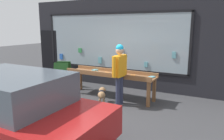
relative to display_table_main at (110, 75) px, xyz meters
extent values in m
plane|color=#38383A|center=(0.00, -1.02, -0.72)|extent=(40.00, 40.00, 0.00)
cube|color=black|center=(0.00, 1.38, 0.93)|extent=(8.42, 0.20, 3.29)
cube|color=#8C9EA8|center=(-0.61, 1.25, 1.00)|extent=(5.69, 0.03, 2.06)
cube|color=black|center=(-0.61, 1.25, 2.03)|extent=(5.77, 0.06, 0.08)
cube|color=black|center=(-0.61, 1.25, -0.03)|extent=(5.77, 0.06, 0.08)
cube|color=black|center=(-3.45, 1.25, 1.00)|extent=(0.08, 0.06, 2.06)
cube|color=black|center=(2.23, 1.25, 1.00)|extent=(0.08, 0.06, 2.06)
cube|color=#2659B2|center=(-3.01, 1.21, 0.28)|extent=(0.16, 0.03, 0.24)
cube|color=#338C4C|center=(-2.02, 1.21, 0.60)|extent=(0.15, 0.03, 0.18)
cube|color=#5999A5|center=(-1.08, 1.21, 0.26)|extent=(0.15, 0.03, 0.25)
cube|color=silver|center=(-0.15, 1.21, 0.64)|extent=(0.15, 0.03, 0.25)
cube|color=#5999A5|center=(0.79, 1.21, 0.24)|extent=(0.12, 0.03, 0.18)
cube|color=#5999A5|center=(1.74, 1.21, 0.63)|extent=(0.12, 0.03, 0.22)
cube|color=black|center=(-3.71, 1.25, 0.33)|extent=(0.90, 0.04, 2.10)
cube|color=brown|center=(-1.39, -0.23, -0.35)|extent=(0.09, 0.09, 0.74)
cube|color=brown|center=(1.39, -0.29, -0.35)|extent=(0.09, 0.09, 0.74)
cube|color=brown|center=(-1.38, 0.29, -0.35)|extent=(0.09, 0.09, 0.74)
cube|color=brown|center=(1.40, 0.23, -0.35)|extent=(0.09, 0.09, 0.74)
cube|color=brown|center=(0.00, 0.00, 0.04)|extent=(2.99, 0.75, 0.04)
cube|color=brown|center=(0.00, -0.31, 0.10)|extent=(2.98, 0.12, 0.12)
cube|color=brown|center=(0.01, 0.31, 0.10)|extent=(2.98, 0.12, 0.12)
cube|color=red|center=(-1.36, -0.08, 0.07)|extent=(0.18, 0.24, 0.02)
cube|color=#994CA5|center=(-1.05, -0.19, 0.08)|extent=(0.17, 0.23, 0.03)
cube|color=#5999A5|center=(-0.70, 0.23, 0.08)|extent=(0.20, 0.24, 0.03)
cube|color=#5999A5|center=(-0.46, -0.07, 0.08)|extent=(0.17, 0.22, 0.03)
cube|color=orange|center=(-0.15, -0.05, 0.08)|extent=(0.16, 0.23, 0.03)
cube|color=silver|center=(0.12, 0.15, 0.08)|extent=(0.15, 0.23, 0.03)
cube|color=#2659B2|center=(0.44, -0.16, 0.07)|extent=(0.19, 0.23, 0.02)
cube|color=orange|center=(0.75, 0.03, 0.07)|extent=(0.16, 0.19, 0.02)
cube|color=black|center=(1.02, -0.07, 0.07)|extent=(0.14, 0.20, 0.02)
cube|color=#5999A5|center=(1.35, 0.09, 0.08)|extent=(0.19, 0.25, 0.03)
cylinder|color=#2D334C|center=(0.56, -0.58, -0.29)|extent=(0.14, 0.14, 0.86)
cylinder|color=#2D334C|center=(0.57, -0.41, -0.29)|extent=(0.14, 0.14, 0.86)
cube|color=orange|center=(0.57, -0.49, 0.44)|extent=(0.25, 0.50, 0.61)
cylinder|color=orange|center=(0.55, -0.79, 0.45)|extent=(0.09, 0.09, 0.58)
cylinder|color=orange|center=(0.59, -0.19, 0.45)|extent=(0.09, 0.09, 0.58)
sphere|color=tan|center=(0.57, -0.49, 0.88)|extent=(0.23, 0.23, 0.23)
sphere|color=#19A5E0|center=(0.57, -0.49, 0.95)|extent=(0.22, 0.22, 0.22)
ellipsoid|color=#99724C|center=(0.10, -0.71, -0.41)|extent=(0.38, 0.47, 0.23)
ellipsoid|color=black|center=(0.10, -0.71, -0.40)|extent=(0.32, 0.32, 0.24)
sphere|color=#99724C|center=(-0.01, -0.50, -0.37)|extent=(0.21, 0.21, 0.21)
cylinder|color=#99724C|center=(0.20, -0.92, -0.38)|extent=(0.07, 0.10, 0.12)
cylinder|color=#99724C|center=(0.10, -0.58, -0.62)|extent=(0.04, 0.04, 0.19)
cylinder|color=#99724C|center=(-0.01, -0.63, -0.62)|extent=(0.04, 0.04, 0.19)
cylinder|color=#99724C|center=(0.20, -0.80, -0.62)|extent=(0.04, 0.04, 0.19)
cylinder|color=#99724C|center=(0.10, -0.85, -0.62)|extent=(0.04, 0.04, 0.19)
cube|color=#193F19|center=(-2.01, -0.05, -0.22)|extent=(0.61, 0.47, 0.96)
cube|color=brown|center=(-2.01, -0.05, -0.22)|extent=(0.56, 0.27, 0.07)
cube|color=#193F19|center=(-2.21, 0.46, -0.22)|extent=(0.61, 0.47, 0.96)
cube|color=brown|center=(-2.21, 0.46, -0.22)|extent=(0.56, 0.27, 0.07)
cube|color=#A51919|center=(-0.33, -3.45, -0.15)|extent=(3.93, 1.77, 0.55)
cube|color=#4C5660|center=(-0.33, -3.45, 0.41)|extent=(2.21, 1.54, 0.56)
cylinder|color=black|center=(0.97, -2.60, -0.42)|extent=(0.60, 0.19, 0.60)
cylinder|color=black|center=(-1.61, -2.57, -0.42)|extent=(0.60, 0.19, 0.60)
camera|label=1|loc=(3.19, -6.05, 1.54)|focal=35.00mm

